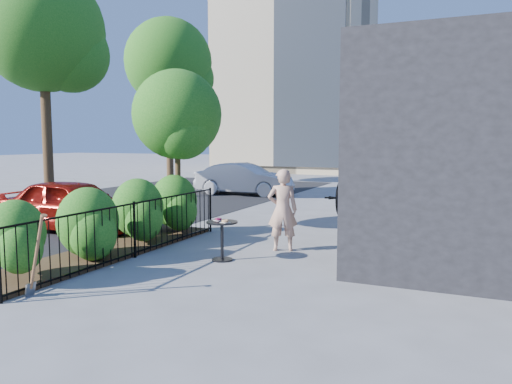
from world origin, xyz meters
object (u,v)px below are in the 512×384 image
at_px(patio_tree, 178,120).
at_px(street_tree_near, 43,38).
at_px(car_silver, 244,179).
at_px(woman, 283,210).
at_px(shovel, 35,260).
at_px(street_tree_far, 169,67).
at_px(cafe_table, 222,233).
at_px(car_red, 73,205).

distance_m(patio_tree, street_tree_near, 8.92).
relative_size(patio_tree, car_silver, 0.98).
distance_m(woman, shovel, 4.85).
distance_m(street_tree_far, shovel, 19.45).
xyz_separation_m(street_tree_far, car_silver, (5.61, -3.04, -5.26)).
relative_size(street_tree_near, car_silver, 2.06).
bearing_deg(shovel, cafe_table, 65.43).
bearing_deg(woman, street_tree_far, -71.09).
bearing_deg(street_tree_far, cafe_table, -53.17).
height_order(street_tree_near, shovel, street_tree_near).
bearing_deg(shovel, car_silver, 102.80).
bearing_deg(cafe_table, patio_tree, 136.42).
xyz_separation_m(woman, car_red, (-5.52, -0.09, -0.19)).
height_order(patio_tree, street_tree_near, street_tree_near).
bearing_deg(car_silver, cafe_table, -159.10).
bearing_deg(woman, shovel, 41.01).
xyz_separation_m(patio_tree, shovel, (0.98, -5.36, -2.21)).
bearing_deg(street_tree_near, patio_tree, -22.57).
bearing_deg(patio_tree, cafe_table, -43.58).
relative_size(patio_tree, street_tree_near, 0.48).
xyz_separation_m(shovel, car_red, (-3.38, 4.25, 0.10)).
bearing_deg(street_tree_near, woman, -21.26).
xyz_separation_m(street_tree_far, car_red, (5.31, -12.31, -5.26)).
bearing_deg(shovel, street_tree_far, 117.67).
relative_size(street_tree_far, car_red, 2.14).
relative_size(cafe_table, car_red, 0.21).
xyz_separation_m(street_tree_far, woman, (10.83, -12.22, -5.07)).
distance_m(cafe_table, car_red, 4.93).
bearing_deg(cafe_table, woman, 59.58).
distance_m(cafe_table, shovel, 3.39).
bearing_deg(street_tree_far, woman, -48.43).
relative_size(patio_tree, car_red, 1.02).
height_order(street_tree_near, woman, street_tree_near).
height_order(shovel, car_silver, car_silver).
xyz_separation_m(cafe_table, car_silver, (-4.48, 10.43, 0.14)).
relative_size(car_red, car_silver, 0.96).
relative_size(street_tree_far, woman, 4.90).
height_order(car_red, car_silver, car_silver).
distance_m(cafe_table, car_silver, 11.35).
xyz_separation_m(patio_tree, street_tree_near, (-7.70, 3.20, 3.15)).
xyz_separation_m(cafe_table, shovel, (-1.41, -3.08, 0.04)).
relative_size(street_tree_near, street_tree_far, 1.00).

